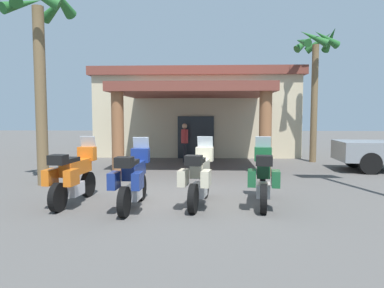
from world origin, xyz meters
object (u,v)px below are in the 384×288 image
object	(u,v)px
motorcycle_blue	(133,179)
motel_building	(198,112)
palm_tree_roadside	(39,39)
motorcycle_cream	(199,176)
motorcycle_green	(263,176)
palm_tree_near_portico	(315,61)
motorcycle_orange	(73,175)
pedestrian	(185,140)

from	to	relation	value
motorcycle_blue	motel_building	bearing A→B (deg)	-2.64
palm_tree_roadside	motorcycle_blue	bearing A→B (deg)	-38.53
motel_building	motorcycle_cream	xyz separation A→B (m)	(0.34, -11.98, -1.64)
motorcycle_green	palm_tree_near_portico	xyz separation A→B (m)	(3.55, 8.13, 3.91)
motorcycle_cream	palm_tree_roadside	size ratio (longest dim) A/B	0.35
motorcycle_orange	palm_tree_roadside	size ratio (longest dim) A/B	0.36
motorcycle_green	motorcycle_cream	bearing A→B (deg)	99.66
motel_building	motorcycle_orange	xyz separation A→B (m)	(-2.72, -11.98, -1.64)
motorcycle_cream	palm_tree_roadside	distance (m)	6.56
motorcycle_orange	motorcycle_green	distance (m)	4.59
motel_building	motorcycle_orange	world-z (taller)	motel_building
motorcycle_green	pedestrian	world-z (taller)	pedestrian
pedestrian	palm_tree_roadside	xyz separation A→B (m)	(-4.05, -5.53, 3.41)
motorcycle_green	pedestrian	bearing A→B (deg)	24.75
motorcycle_orange	palm_tree_near_portico	xyz separation A→B (m)	(8.13, 8.18, 3.91)
motorcycle_orange	motorcycle_cream	xyz separation A→B (m)	(3.06, 0.00, 0.00)
pedestrian	palm_tree_roadside	world-z (taller)	palm_tree_roadside
motorcycle_orange	pedestrian	world-z (taller)	pedestrian
motorcycle_cream	palm_tree_near_portico	distance (m)	10.39
motorcycle_orange	palm_tree_roadside	distance (m)	4.76
motel_building	palm_tree_near_portico	world-z (taller)	palm_tree_near_portico
motorcycle_cream	pedestrian	xyz separation A→B (m)	(-0.83, 7.83, 0.33)
palm_tree_roadside	palm_tree_near_portico	size ratio (longest dim) A/B	1.02
motorcycle_green	motorcycle_orange	bearing A→B (deg)	98.52
motorcycle_orange	motel_building	bearing A→B (deg)	-6.41
motorcycle_green	pedestrian	size ratio (longest dim) A/B	1.25
motorcycle_orange	palm_tree_near_portico	bearing A→B (deg)	-38.49
motorcycle_cream	pedestrian	bearing A→B (deg)	15.10
pedestrian	motorcycle_orange	bearing A→B (deg)	76.86
motorcycle_blue	palm_tree_near_portico	distance (m)	11.48
motorcycle_blue	palm_tree_roadside	world-z (taller)	palm_tree_roadside
motorcycle_orange	pedestrian	size ratio (longest dim) A/B	1.25
motorcycle_orange	motorcycle_blue	bearing A→B (deg)	-96.89
motel_building	motorcycle_blue	size ratio (longest dim) A/B	5.14
motorcycle_blue	motorcycle_green	xyz separation A→B (m)	(3.06, 0.41, 0.00)
pedestrian	palm_tree_roadside	distance (m)	7.66
pedestrian	palm_tree_near_portico	bearing A→B (deg)	-173.91
motel_building	motorcycle_orange	size ratio (longest dim) A/B	5.14
motorcycle_cream	pedestrian	distance (m)	7.88
motorcycle_orange	motorcycle_green	world-z (taller)	same
palm_tree_roadside	palm_tree_near_portico	bearing A→B (deg)	30.56
motorcycle_orange	palm_tree_roadside	bearing A→B (deg)	44.61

